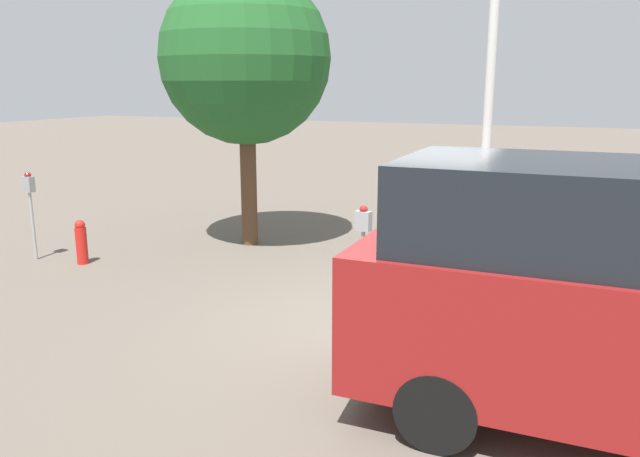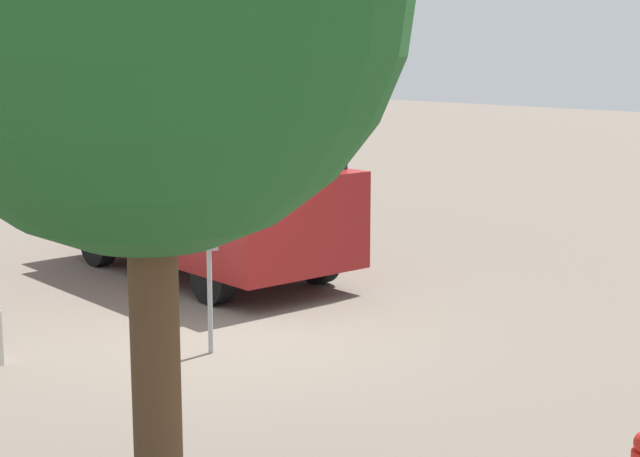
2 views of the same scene
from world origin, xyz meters
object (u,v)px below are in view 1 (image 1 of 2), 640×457
street_tree (245,59)px  fire_hydrant (81,242)px  parked_van (634,297)px  lamp_post (484,184)px  parking_meter_far (30,195)px  parking_meter_near (363,233)px

street_tree → fire_hydrant: size_ratio=6.55×
street_tree → fire_hydrant: street_tree is taller
parked_van → street_tree: (-6.15, 4.47, 2.12)m
lamp_post → parked_van: (1.84, -3.96, -0.24)m
parking_meter_far → street_tree: street_tree is taller
street_tree → fire_hydrant: 4.22m
street_tree → lamp_post: bearing=-6.6°
parked_van → lamp_post: bearing=114.6°
parked_van → fire_hydrant: size_ratio=6.21×
parking_meter_near → lamp_post: (1.20, 1.98, 0.43)m
parking_meter_far → lamp_post: lamp_post is taller
parking_meter_far → lamp_post: size_ratio=0.29×
fire_hydrant → parking_meter_far: bearing=-173.0°
parking_meter_far → street_tree: bearing=48.1°
parking_meter_near → fire_hydrant: bearing=-174.4°
lamp_post → parked_van: size_ratio=1.11×
parking_meter_far → fire_hydrant: parking_meter_far is taller
lamp_post → parked_van: bearing=-65.1°
parking_meter_near → parked_van: (3.04, -1.98, 0.19)m
parked_van → parking_meter_far: bearing=166.7°
parking_meter_far → fire_hydrant: 1.19m
parking_meter_near → lamp_post: 2.36m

